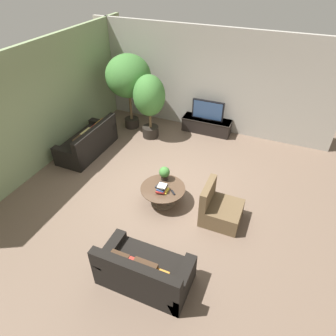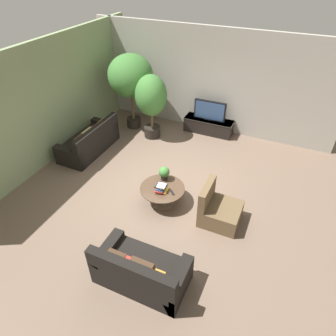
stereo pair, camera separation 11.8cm
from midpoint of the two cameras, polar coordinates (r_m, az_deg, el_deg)
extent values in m
plane|color=brown|center=(7.28, -0.50, -3.45)|extent=(24.00, 24.00, 0.00)
cube|color=#A39E93|center=(9.20, 8.30, 16.07)|extent=(7.40, 0.12, 3.00)
cube|color=gray|center=(8.31, -21.29, 11.63)|extent=(0.12, 7.40, 3.00)
cube|color=black|center=(9.40, 8.08, 7.97)|extent=(1.47, 0.48, 0.44)
cube|color=#2D2823|center=(9.30, 8.19, 9.11)|extent=(1.50, 0.50, 0.02)
cube|color=black|center=(9.17, 8.35, 10.80)|extent=(0.96, 0.08, 0.59)
cube|color=navy|center=(9.13, 8.27, 10.70)|extent=(0.88, 0.00, 0.53)
cube|color=black|center=(9.29, 8.20, 9.23)|extent=(0.29, 0.13, 0.02)
cylinder|color=#756656|center=(6.86, -0.55, -6.39)|extent=(0.54, 0.54, 0.02)
cylinder|color=#756656|center=(6.73, -0.56, -5.21)|extent=(0.10, 0.10, 0.40)
cylinder|color=#4C3828|center=(6.59, -0.57, -3.86)|extent=(0.99, 0.99, 0.02)
cube|color=black|center=(8.70, -14.47, 4.45)|extent=(0.84, 1.85, 0.42)
cube|color=black|center=(8.30, -13.01, 6.41)|extent=(0.16, 1.85, 0.42)
cube|color=black|center=(9.22, -11.52, 7.31)|extent=(0.84, 0.20, 0.54)
cube|color=black|center=(8.16, -17.89, 1.90)|extent=(0.84, 0.20, 0.54)
cube|color=orange|center=(8.73, -12.09, 7.85)|extent=(0.19, 0.38, 0.36)
cube|color=#B23328|center=(8.51, -13.26, 6.88)|extent=(0.19, 0.38, 0.36)
cube|color=tan|center=(8.30, -14.50, 5.91)|extent=(0.14, 0.40, 0.36)
cube|color=#422D1E|center=(8.10, -15.78, 4.84)|extent=(0.12, 0.39, 0.35)
cube|color=black|center=(5.44, -4.24, -19.08)|extent=(1.56, 0.84, 0.42)
cube|color=black|center=(4.93, -6.41, -19.27)|extent=(1.56, 0.16, 0.42)
cube|color=black|center=(5.23, 2.80, -21.27)|extent=(0.20, 0.84, 0.54)
cube|color=black|center=(5.63, -10.65, -16.12)|extent=(0.20, 0.84, 0.54)
cube|color=orange|center=(4.96, -1.56, -19.84)|extent=(0.31, 0.17, 0.30)
cube|color=#422D1E|center=(5.00, -4.18, -18.63)|extent=(0.39, 0.14, 0.36)
cube|color=#B23328|center=(5.10, -6.66, -17.88)|extent=(0.31, 0.13, 0.28)
cube|color=#422D1E|center=(5.19, -9.06, -16.86)|extent=(0.32, 0.15, 0.30)
cube|color=brown|center=(6.42, 10.49, -8.55)|extent=(0.80, 0.76, 0.40)
cube|color=brown|center=(6.18, 7.99, -4.91)|extent=(0.14, 0.76, 0.46)
cylinder|color=black|center=(9.74, -6.15, 8.68)|extent=(0.45, 0.45, 0.28)
cylinder|color=brown|center=(9.51, -6.35, 11.42)|extent=(0.08, 0.08, 0.75)
ellipsoid|color=#3D7533|center=(9.13, -6.78, 17.05)|extent=(1.32, 1.32, 1.24)
cylinder|color=black|center=(9.15, -2.64, 6.99)|extent=(0.49, 0.49, 0.32)
cylinder|color=brown|center=(8.97, -2.70, 8.99)|extent=(0.08, 0.08, 0.40)
ellipsoid|color=#3D7533|center=(8.63, -2.86, 13.63)|extent=(0.91, 0.91, 1.18)
cylinder|color=black|center=(6.78, -0.23, -1.81)|extent=(0.16, 0.16, 0.10)
sphere|color=#3D7533|center=(6.68, -0.23, -0.77)|extent=(0.25, 0.25, 0.25)
cube|color=gold|center=(6.50, -0.66, -4.23)|extent=(0.25, 0.21, 0.03)
cube|color=#A32823|center=(6.47, -0.94, -4.07)|extent=(0.24, 0.29, 0.04)
cube|color=#2D4C84|center=(6.45, -0.80, -3.87)|extent=(0.17, 0.22, 0.03)
cube|color=#232326|center=(6.45, -0.85, -3.47)|extent=(0.23, 0.25, 0.04)
cube|color=beige|center=(6.40, -0.72, -3.39)|extent=(0.19, 0.19, 0.03)
cube|color=black|center=(6.45, 1.36, -4.70)|extent=(0.14, 0.14, 0.02)
camera|label=1|loc=(0.06, -89.51, 0.37)|focal=32.00mm
camera|label=2|loc=(0.06, 90.49, -0.37)|focal=32.00mm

